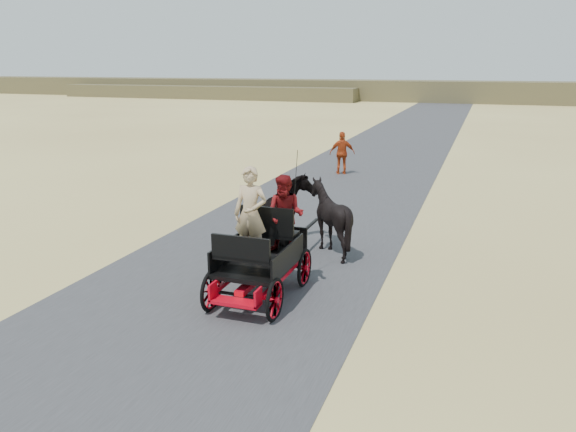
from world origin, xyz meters
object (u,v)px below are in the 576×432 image
(carriage, at_px, (260,279))
(horse_right, at_px, (330,218))
(horse_left, at_px, (286,214))
(pedestrian, at_px, (342,153))

(carriage, distance_m, horse_right, 3.09)
(carriage, relative_size, horse_right, 1.41)
(horse_right, bearing_deg, carriage, 79.61)
(carriage, xyz_separation_m, horse_right, (0.55, 3.00, 0.49))
(horse_left, bearing_deg, pedestrian, -83.90)
(horse_left, bearing_deg, carriage, 100.39)
(pedestrian, bearing_deg, carriage, 78.38)
(pedestrian, bearing_deg, horse_left, 77.35)
(horse_right, bearing_deg, pedestrian, -77.55)
(horse_left, distance_m, horse_right, 1.10)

